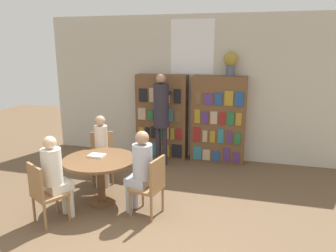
{
  "coord_description": "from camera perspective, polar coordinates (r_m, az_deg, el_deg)",
  "views": [
    {
      "loc": [
        1.33,
        -3.3,
        2.38
      ],
      "look_at": [
        -0.09,
        1.9,
        1.05
      ],
      "focal_mm": 35.0,
      "sensor_mm": 36.0,
      "label": 1
    }
  ],
  "objects": [
    {
      "name": "chair_near_camera",
      "position": [
        4.78,
        -20.78,
        -10.54
      ],
      "size": [
        0.54,
        0.54,
        0.87
      ],
      "rotation": [
        0.0,
        0.0,
        -0.51
      ],
      "color": "olive",
      "rests_on": "ground_plane"
    },
    {
      "name": "wall_back",
      "position": [
        6.98,
        4.18,
        6.62
      ],
      "size": [
        6.4,
        0.07,
        3.0
      ],
      "color": "beige",
      "rests_on": "ground_plane"
    },
    {
      "name": "chair_far_side",
      "position": [
        4.7,
        -2.92,
        -10.02
      ],
      "size": [
        0.47,
        0.47,
        0.87
      ],
      "rotation": [
        0.0,
        0.0,
        1.37
      ],
      "color": "olive",
      "rests_on": "ground_plane"
    },
    {
      "name": "librarian_standing",
      "position": [
        6.48,
        -1.18,
        2.83
      ],
      "size": [
        0.3,
        0.57,
        1.86
      ],
      "color": "#28232D",
      "rests_on": "ground_plane"
    },
    {
      "name": "seated_reader_back",
      "position": [
        4.77,
        -19.04,
        -7.73
      ],
      "size": [
        0.39,
        0.41,
        1.22
      ],
      "rotation": [
        0.0,
        0.0,
        -0.51
      ],
      "color": "silver",
      "rests_on": "ground_plane"
    },
    {
      "name": "seated_reader_left",
      "position": [
        5.77,
        -11.53,
        -3.63
      ],
      "size": [
        0.34,
        0.38,
        1.22
      ],
      "rotation": [
        0.0,
        0.0,
        -2.71
      ],
      "color": "beige",
      "rests_on": "ground_plane"
    },
    {
      "name": "bookshelf_right",
      "position": [
        6.81,
        8.77,
        1.06
      ],
      "size": [
        1.09,
        0.34,
        1.79
      ],
      "color": "brown",
      "rests_on": "ground_plane"
    },
    {
      "name": "seated_reader_right",
      "position": [
        4.7,
        -4.83,
        -7.09
      ],
      "size": [
        0.4,
        0.34,
        1.24
      ],
      "rotation": [
        0.0,
        0.0,
        1.37
      ],
      "color": "#B2B7C6",
      "rests_on": "ground_plane"
    },
    {
      "name": "reading_table",
      "position": [
        5.13,
        -11.74,
        -6.95
      ],
      "size": [
        1.12,
        1.12,
        0.71
      ],
      "color": "brown",
      "rests_on": "ground_plane"
    },
    {
      "name": "flower_vase",
      "position": [
        6.63,
        10.86,
        11.01
      ],
      "size": [
        0.29,
        0.29,
        0.48
      ],
      "color": "#475166",
      "rests_on": "bookshelf_right"
    },
    {
      "name": "bookshelf_left",
      "position": [
        7.04,
        -1.06,
        1.64
      ],
      "size": [
        1.09,
        0.34,
        1.79
      ],
      "color": "brown",
      "rests_on": "ground_plane"
    },
    {
      "name": "chair_left_side",
      "position": [
        6.01,
        -11.38,
        -4.86
      ],
      "size": [
        0.53,
        0.53,
        0.87
      ],
      "rotation": [
        0.0,
        0.0,
        -2.71
      ],
      "color": "olive",
      "rests_on": "ground_plane"
    },
    {
      "name": "ground_plane",
      "position": [
        4.29,
        -5.93,
        -19.99
      ],
      "size": [
        16.0,
        16.0,
        0.0
      ],
      "primitive_type": "plane",
      "color": "brown"
    },
    {
      "name": "open_book_on_table",
      "position": [
        5.19,
        -12.3,
        -5.05
      ],
      "size": [
        0.24,
        0.18,
        0.03
      ],
      "color": "silver",
      "rests_on": "reading_table"
    }
  ]
}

